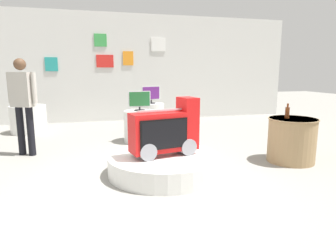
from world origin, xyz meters
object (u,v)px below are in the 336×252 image
object	(u,v)px
novelty_firetruck_tv	(165,133)
display_pedestal_right_rear	(151,116)
side_table_round	(292,140)
shopper_browsing_rear	(23,100)
display_pedestal_center_rear	(29,119)
main_display_pedestal	(164,164)
bottle_on_side_table	(287,112)
tv_on_left_rear	(140,100)
tv_on_right_rear	(151,94)
tv_on_center_rear	(27,96)
display_pedestal_left_rear	(140,126)

from	to	relation	value
novelty_firetruck_tv	display_pedestal_right_rear	world-z (taller)	novelty_firetruck_tv
side_table_round	shopper_browsing_rear	xyz separation A→B (m)	(-4.28, 1.55, 0.62)
novelty_firetruck_tv	display_pedestal_center_rear	bearing A→B (deg)	123.98
display_pedestal_right_rear	main_display_pedestal	bearing A→B (deg)	-98.71
display_pedestal_right_rear	bottle_on_side_table	distance (m)	3.70
tv_on_left_rear	tv_on_right_rear	xyz separation A→B (m)	(0.52, 1.33, 0.02)
novelty_firetruck_tv	shopper_browsing_rear	distance (m)	2.68
main_display_pedestal	tv_on_right_rear	world-z (taller)	tv_on_right_rear
main_display_pedestal	display_pedestal_right_rear	xyz separation A→B (m)	(0.52, 3.38, 0.19)
novelty_firetruck_tv	shopper_browsing_rear	xyz separation A→B (m)	(-2.14, 1.57, 0.38)
tv_on_center_rear	display_pedestal_left_rear	bearing A→B (deg)	-33.33
main_display_pedestal	novelty_firetruck_tv	bearing A→B (deg)	-8.52
tv_on_right_rear	shopper_browsing_rear	distance (m)	3.20
novelty_firetruck_tv	main_display_pedestal	bearing A→B (deg)	171.48
display_pedestal_left_rear	bottle_on_side_table	xyz separation A→B (m)	(2.07, -2.00, 0.49)
tv_on_right_rear	display_pedestal_left_rear	bearing A→B (deg)	-111.59
main_display_pedestal	display_pedestal_center_rear	size ratio (longest dim) A/B	1.96
display_pedestal_left_rear	tv_on_left_rear	bearing A→B (deg)	-91.89
tv_on_center_rear	novelty_firetruck_tv	bearing A→B (deg)	-56.00
display_pedestal_left_rear	shopper_browsing_rear	distance (m)	2.27
tv_on_center_rear	side_table_round	xyz separation A→B (m)	(4.62, -3.65, -0.52)
tv_on_left_rear	side_table_round	bearing A→B (deg)	-43.23
display_pedestal_left_rear	display_pedestal_center_rear	distance (m)	2.94
display_pedestal_left_rear	display_pedestal_center_rear	bearing A→B (deg)	146.61
main_display_pedestal	display_pedestal_right_rear	world-z (taller)	display_pedestal_right_rear
display_pedestal_left_rear	tv_on_right_rear	bearing A→B (deg)	68.41
main_display_pedestal	tv_on_right_rear	distance (m)	3.50
display_pedestal_left_rear	shopper_browsing_rear	bearing A→B (deg)	-166.92
display_pedestal_left_rear	bottle_on_side_table	bearing A→B (deg)	-44.02
display_pedestal_center_rear	tv_on_right_rear	size ratio (longest dim) A/B	1.65
tv_on_left_rear	display_pedestal_right_rear	xyz separation A→B (m)	(0.52, 1.33, -0.55)
novelty_firetruck_tv	tv_on_left_rear	xyz separation A→B (m)	(-0.03, 2.06, 0.27)
tv_on_center_rear	side_table_round	bearing A→B (deg)	-38.34
side_table_round	display_pedestal_center_rear	bearing A→B (deg)	141.63
display_pedestal_left_rear	tv_on_center_rear	distance (m)	2.99
side_table_round	shopper_browsing_rear	size ratio (longest dim) A/B	0.46
tv_on_left_rear	tv_on_center_rear	bearing A→B (deg)	146.61
bottle_on_side_table	tv_on_center_rear	bearing A→B (deg)	141.38
display_pedestal_center_rear	side_table_round	xyz separation A→B (m)	(4.62, -3.66, 0.04)
tv_on_left_rear	bottle_on_side_table	distance (m)	2.88
display_pedestal_center_rear	tv_on_center_rear	bearing A→B (deg)	-82.39
tv_on_left_rear	display_pedestal_center_rear	size ratio (longest dim) A/B	0.56
display_pedestal_right_rear	shopper_browsing_rear	bearing A→B (deg)	-145.48
display_pedestal_center_rear	display_pedestal_right_rear	world-z (taller)	same
tv_on_left_rear	tv_on_center_rear	distance (m)	2.94
display_pedestal_center_rear	bottle_on_side_table	size ratio (longest dim) A/B	3.45
display_pedestal_center_rear	display_pedestal_right_rear	size ratio (longest dim) A/B	1.26
tv_on_left_rear	main_display_pedestal	bearing A→B (deg)	-89.84
display_pedestal_left_rear	tv_on_center_rear	world-z (taller)	tv_on_center_rear
display_pedestal_left_rear	display_pedestal_right_rear	size ratio (longest dim) A/B	1.02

